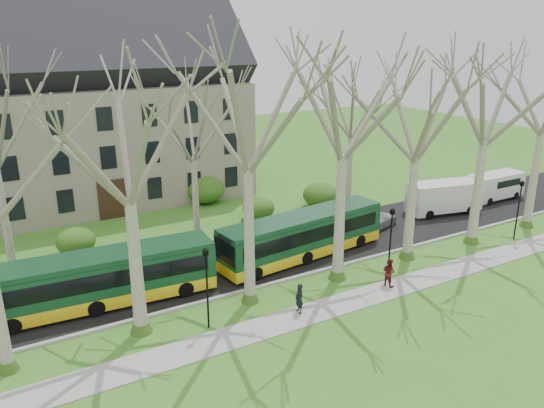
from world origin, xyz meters
The scene contains 16 objects.
ground centered at (0.00, 0.00, 0.00)m, with size 120.00×120.00×0.00m, color #3F7922.
sidewalk centered at (0.00, -2.50, 0.03)m, with size 70.00×2.00×0.06m, color gray.
road centered at (0.00, 5.50, 0.03)m, with size 80.00×8.00×0.06m, color black.
curb centered at (0.00, 1.50, 0.07)m, with size 80.00×0.25×0.14m, color #A5A39E.
building centered at (-6.00, 24.00, 8.07)m, with size 26.50×12.20×16.00m.
tree_row_verge centered at (0.00, 0.30, 7.00)m, with size 49.00×7.00×14.00m.
tree_row_far centered at (-1.33, 11.00, 6.00)m, with size 33.00×7.00×12.00m.
lamp_row centered at (0.00, -1.00, 2.57)m, with size 36.22×0.22×4.30m.
hedges centered at (-4.67, 14.00, 1.00)m, with size 30.60×8.60×2.00m.
bus_lead centered at (-10.02, 4.02, 1.58)m, with size 12.18×2.54×3.05m, color #124124, non-canonical shape.
bus_follow centered at (2.95, 3.99, 1.56)m, with size 12.03×2.51×3.01m, color #124124, non-canonical shape.
sedan centered at (10.44, 5.63, 0.73)m, with size 1.87×4.61×1.34m, color silver.
van_a centered at (17.74, 5.56, 1.36)m, with size 5.98×2.17×2.61m, color silver, non-canonical shape.
van_b centered at (24.49, 5.87, 1.24)m, with size 5.42×1.97×2.36m, color silver, non-canonical shape.
pedestrian_a centered at (-1.25, -2.13, 0.89)m, with size 0.60×0.40×1.66m, color black.
pedestrian_b centered at (5.02, -2.10, 0.91)m, with size 0.83×0.64×1.70m, color #53131B.
Camera 1 is at (-15.05, -23.15, 14.47)m, focal length 35.00 mm.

